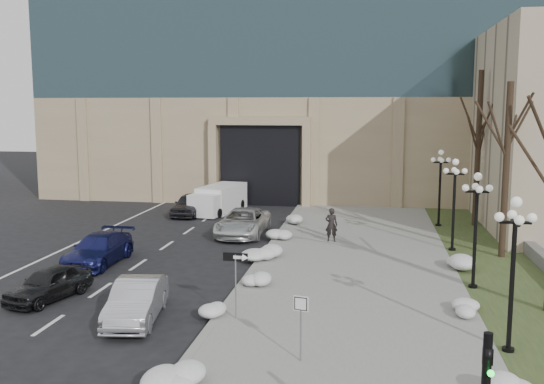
{
  "coord_description": "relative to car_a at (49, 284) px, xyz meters",
  "views": [
    {
      "loc": [
        4.13,
        -12.13,
        7.31
      ],
      "look_at": [
        -0.26,
        14.61,
        3.5
      ],
      "focal_mm": 40.0,
      "sensor_mm": 36.0,
      "label": 1
    }
  ],
  "objects": [
    {
      "name": "grass_strip",
      "position": [
        17.91,
        5.43,
        -0.58
      ],
      "size": [
        4.0,
        40.0,
        0.1
      ],
      "primitive_type": "cube",
      "color": "#344321",
      "rests_on": "ground"
    },
    {
      "name": "car_d",
      "position": [
        4.85,
        12.7,
        0.12
      ],
      "size": [
        2.53,
        5.45,
        1.51
      ],
      "primitive_type": "imported",
      "rotation": [
        0.0,
        0.0,
        -0.0
      ],
      "color": "silver",
      "rests_on": "ground"
    },
    {
      "name": "lamppost_c",
      "position": [
        16.21,
        10.43,
        2.44
      ],
      "size": [
        1.18,
        1.18,
        4.76
      ],
      "color": "black",
      "rests_on": "ground"
    },
    {
      "name": "car_b",
      "position": [
        4.17,
        -1.63,
        0.07
      ],
      "size": [
        2.13,
        4.44,
        1.4
      ],
      "primitive_type": "imported",
      "rotation": [
        0.0,
        0.0,
        0.16
      ],
      "color": "#B7B8BF",
      "rests_on": "ground"
    },
    {
      "name": "snow_clump_i",
      "position": [
        15.56,
        0.62,
        -0.33
      ],
      "size": [
        1.1,
        1.6,
        0.36
      ],
      "primitive_type": "ellipsoid",
      "color": "silver",
      "rests_on": "sidewalk"
    },
    {
      "name": "tree_far",
      "position": [
        18.41,
        17.43,
        5.52
      ],
      "size": [
        3.2,
        3.2,
        9.5
      ],
      "color": "black",
      "rests_on": "ground"
    },
    {
      "name": "tree_mid",
      "position": [
        18.41,
        9.43,
        4.87
      ],
      "size": [
        3.2,
        3.2,
        8.5
      ],
      "color": "black",
      "rests_on": "ground"
    },
    {
      "name": "snow_clump_e",
      "position": [
        7.01,
        7.27,
        -0.33
      ],
      "size": [
        1.1,
        1.6,
        0.36
      ],
      "primitive_type": "ellipsoid",
      "color": "silver",
      "rests_on": "sidewalk"
    },
    {
      "name": "snow_clump_b",
      "position": [
        7.09,
        -6.63,
        -0.33
      ],
      "size": [
        1.1,
        1.6,
        0.36
      ],
      "primitive_type": "ellipsoid",
      "color": "silver",
      "rests_on": "sidewalk"
    },
    {
      "name": "car_e",
      "position": [
        -0.04,
        18.44,
        0.12
      ],
      "size": [
        1.82,
        4.42,
        1.5
      ],
      "primitive_type": "imported",
      "rotation": [
        0.0,
        0.0,
        -0.01
      ],
      "color": "#2D2D32",
      "rests_on": "ground"
    },
    {
      "name": "snow_clump_j",
      "position": [
        15.8,
        6.57,
        -0.33
      ],
      "size": [
        1.1,
        1.6,
        0.36
      ],
      "primitive_type": "ellipsoid",
      "color": "silver",
      "rests_on": "sidewalk"
    },
    {
      "name": "box_truck",
      "position": [
        1.58,
        19.93,
        0.26
      ],
      "size": [
        2.96,
        6.05,
        1.84
      ],
      "rotation": [
        0.0,
        0.0,
        -0.18
      ],
      "color": "silver",
      "rests_on": "ground"
    },
    {
      "name": "lamppost_d",
      "position": [
        16.21,
        16.93,
        2.44
      ],
      "size": [
        1.18,
        1.18,
        4.76
      ],
      "color": "black",
      "rests_on": "ground"
    },
    {
      "name": "lamppost_b",
      "position": [
        16.21,
        3.93,
        2.44
      ],
      "size": [
        1.18,
        1.18,
        4.76
      ],
      "color": "black",
      "rests_on": "ground"
    },
    {
      "name": "sidewalk",
      "position": [
        11.41,
        5.43,
        -0.57
      ],
      "size": [
        9.0,
        40.0,
        0.12
      ],
      "primitive_type": "cube",
      "color": "gray",
      "rests_on": "ground"
    },
    {
      "name": "snow_clump_d",
      "position": [
        7.49,
        2.84,
        -0.33
      ],
      "size": [
        1.1,
        1.6,
        0.36
      ],
      "primitive_type": "ellipsoid",
      "color": "silver",
      "rests_on": "sidewalk"
    },
    {
      "name": "curb",
      "position": [
        6.91,
        5.43,
        -0.56
      ],
      "size": [
        0.3,
        40.0,
        0.14
      ],
      "primitive_type": "cube",
      "color": "gray",
      "rests_on": "ground"
    },
    {
      "name": "one_way_sign",
      "position": [
        7.73,
        -1.22,
        1.37
      ],
      "size": [
        0.9,
        0.25,
        2.43
      ],
      "rotation": [
        0.0,
        0.0,
        -0.07
      ],
      "color": "slate",
      "rests_on": "ground"
    },
    {
      "name": "snow_clump_c",
      "position": [
        7.05,
        -1.26,
        -0.33
      ],
      "size": [
        1.1,
        1.6,
        0.36
      ],
      "primitive_type": "ellipsoid",
      "color": "silver",
      "rests_on": "sidewalk"
    },
    {
      "name": "snow_clump_g",
      "position": [
        7.22,
        16.38,
        -0.33
      ],
      "size": [
        1.1,
        1.6,
        0.36
      ],
      "primitive_type": "ellipsoid",
      "color": "silver",
      "rests_on": "sidewalk"
    },
    {
      "name": "snow_clump_f",
      "position": [
        7.27,
        11.8,
        -0.33
      ],
      "size": [
        1.1,
        1.6,
        0.36
      ],
      "primitive_type": "ellipsoid",
      "color": "silver",
      "rests_on": "sidewalk"
    },
    {
      "name": "lamppost_a",
      "position": [
        16.21,
        -2.57,
        2.44
      ],
      "size": [
        1.18,
        1.18,
        4.76
      ],
      "color": "black",
      "rests_on": "ground"
    },
    {
      "name": "car_a",
      "position": [
        0.0,
        0.0,
        0.0
      ],
      "size": [
        2.38,
        3.97,
        1.27
      ],
      "primitive_type": "imported",
      "rotation": [
        0.0,
        0.0,
        -0.25
      ],
      "color": "black",
      "rests_on": "ground"
    },
    {
      "name": "pedestrian",
      "position": [
        10.01,
        11.39,
        0.4
      ],
      "size": [
        0.67,
        0.45,
        1.83
      ],
      "primitive_type": "imported",
      "rotation": [
        0.0,
        0.0,
        3.13
      ],
      "color": "black",
      "rests_on": "sidewalk"
    },
    {
      "name": "keep_sign",
      "position": [
        10.18,
        -4.33,
        0.86
      ],
      "size": [
        0.43,
        0.13,
        2.03
      ],
      "rotation": [
        0.0,
        0.0,
        -0.22
      ],
      "color": "slate",
      "rests_on": "ground"
    },
    {
      "name": "car_c",
      "position": [
        -0.46,
        5.26,
        0.07
      ],
      "size": [
        2.0,
        4.87,
        1.41
      ],
      "primitive_type": "imported",
      "rotation": [
        0.0,
        0.0,
        -0.01
      ],
      "color": "navy",
      "rests_on": "ground"
    }
  ]
}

